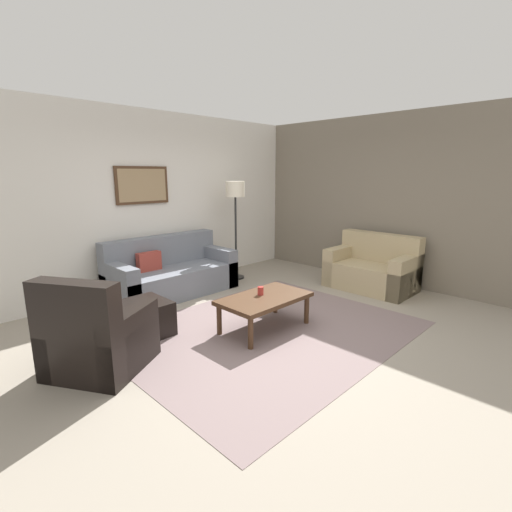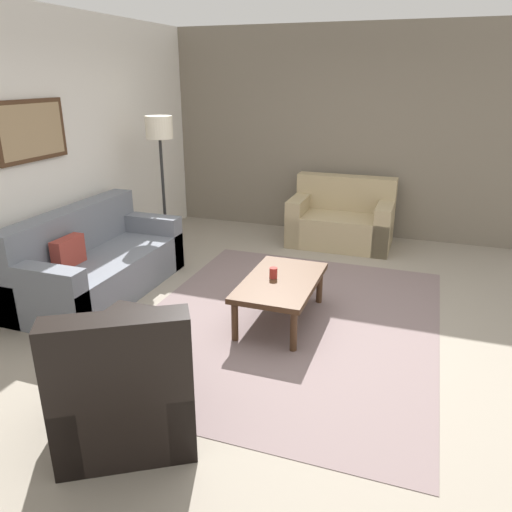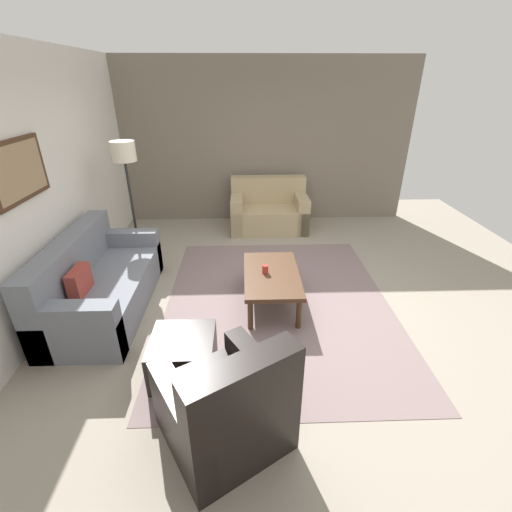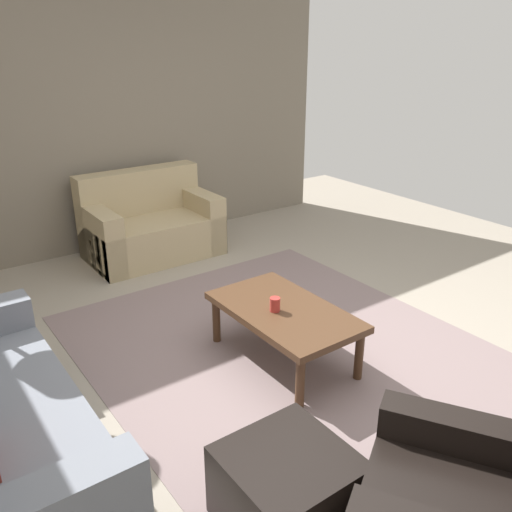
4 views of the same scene
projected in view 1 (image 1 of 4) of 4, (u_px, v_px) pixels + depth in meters
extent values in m
plane|color=gray|center=(268.00, 331.00, 4.42)|extent=(8.00, 8.00, 0.00)
cube|color=silver|center=(149.00, 202.00, 5.90)|extent=(6.00, 0.12, 2.80)
cube|color=slate|center=(391.00, 200.00, 6.19)|extent=(0.12, 5.20, 2.80)
cube|color=slate|center=(268.00, 331.00, 4.42)|extent=(3.35, 2.66, 0.01)
cube|color=slate|center=(173.00, 281.00, 5.75)|extent=(1.93, 0.88, 0.42)
cube|color=slate|center=(162.00, 263.00, 5.92)|extent=(1.93, 0.24, 0.88)
cube|color=slate|center=(120.00, 286.00, 5.13)|extent=(0.20, 0.88, 0.62)
cube|color=slate|center=(216.00, 265.00, 6.32)|extent=(0.20, 0.88, 0.62)
cube|color=#99382D|center=(149.00, 261.00, 5.51)|extent=(0.36, 0.12, 0.28)
cube|color=tan|center=(370.00, 276.00, 6.00)|extent=(0.82, 1.33, 0.42)
cube|color=tan|center=(380.00, 260.00, 6.15)|extent=(0.24, 1.33, 0.88)
cube|color=tan|center=(341.00, 264.00, 6.36)|extent=(0.82, 0.20, 0.62)
cube|color=tan|center=(405.00, 277.00, 5.59)|extent=(0.82, 0.20, 0.62)
cube|color=black|center=(102.00, 346.00, 3.55)|extent=(1.10, 1.10, 0.44)
cube|color=black|center=(77.00, 334.00, 3.21)|extent=(0.59, 0.79, 0.95)
cube|color=black|center=(131.00, 342.00, 3.46)|extent=(0.77, 0.55, 0.60)
cube|color=black|center=(72.00, 335.00, 3.61)|extent=(0.77, 0.55, 0.60)
cube|color=black|center=(143.00, 319.00, 4.27)|extent=(0.56, 0.56, 0.40)
cylinder|color=#472D1C|center=(251.00, 333.00, 3.93)|extent=(0.06, 0.06, 0.36)
cylinder|color=#472D1C|center=(307.00, 310.00, 4.61)|extent=(0.06, 0.06, 0.36)
cylinder|color=#472D1C|center=(219.00, 320.00, 4.29)|extent=(0.06, 0.06, 0.36)
cylinder|color=#472D1C|center=(275.00, 300.00, 4.97)|extent=(0.06, 0.06, 0.36)
cube|color=#472D1C|center=(265.00, 298.00, 4.40)|extent=(1.10, 0.64, 0.05)
cylinder|color=#B2332D|center=(261.00, 291.00, 4.45)|extent=(0.07, 0.07, 0.10)
cylinder|color=black|center=(236.00, 277.00, 6.66)|extent=(0.28, 0.28, 0.03)
cylinder|color=#262626|center=(236.00, 238.00, 6.50)|extent=(0.04, 0.04, 1.45)
cylinder|color=beige|center=(235.00, 189.00, 6.32)|extent=(0.32, 0.32, 0.26)
cube|color=#472D1C|center=(142.00, 185.00, 5.68)|extent=(0.87, 0.04, 0.57)
cube|color=#9C7F5A|center=(143.00, 185.00, 5.67)|extent=(0.79, 0.01, 0.49)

